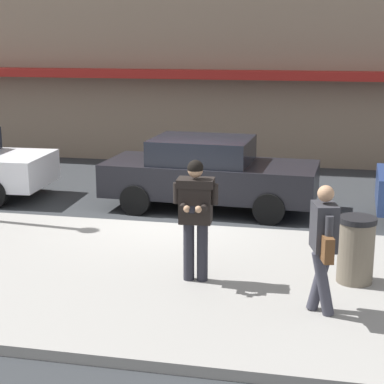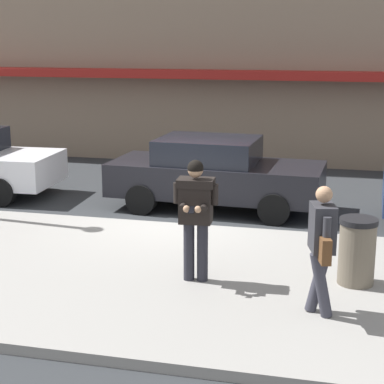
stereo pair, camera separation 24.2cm
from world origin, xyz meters
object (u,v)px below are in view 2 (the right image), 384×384
(parked_sedan_mid, at_px, (214,173))
(trash_bin, at_px, (357,251))
(man_texting_on_phone, at_px, (196,207))
(pedestrian_with_bag, at_px, (322,243))

(parked_sedan_mid, height_order, trash_bin, parked_sedan_mid)
(man_texting_on_phone, bearing_deg, trash_bin, 10.54)
(pedestrian_with_bag, relative_size, trash_bin, 1.74)
(pedestrian_with_bag, height_order, trash_bin, pedestrian_with_bag)
(parked_sedan_mid, relative_size, trash_bin, 4.67)
(parked_sedan_mid, relative_size, pedestrian_with_bag, 2.69)
(man_texting_on_phone, height_order, trash_bin, man_texting_on_phone)
(man_texting_on_phone, bearing_deg, pedestrian_with_bag, -23.34)
(parked_sedan_mid, distance_m, trash_bin, 5.04)
(man_texting_on_phone, height_order, pedestrian_with_bag, man_texting_on_phone)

